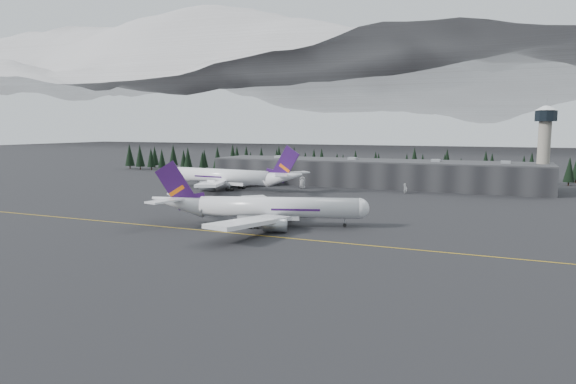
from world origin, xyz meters
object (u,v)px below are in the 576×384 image
at_px(control_tower, 544,139).
at_px(jet_parked, 233,177).
at_px(jet_main, 260,208).
at_px(terminal, 372,173).
at_px(gse_vehicle_a, 303,187).
at_px(gse_vehicle_b, 405,192).

relative_size(control_tower, jet_parked, 0.53).
xyz_separation_m(jet_main, jet_parked, (-49.82, 73.13, 0.56)).
xyz_separation_m(control_tower, jet_main, (-79.84, -117.48, -18.09)).
height_order(terminal, control_tower, control_tower).
distance_m(control_tower, gse_vehicle_a, 108.07).
bearing_deg(control_tower, jet_parked, -161.11).
bearing_deg(terminal, jet_main, -92.42).
bearing_deg(control_tower, terminal, -177.71).
distance_m(terminal, gse_vehicle_b, 31.93).
relative_size(jet_main, jet_parked, 0.88).
xyz_separation_m(jet_main, gse_vehicle_a, (-22.32, 90.44, -4.56)).
distance_m(control_tower, jet_main, 143.19).
bearing_deg(control_tower, gse_vehicle_a, -165.18).
bearing_deg(gse_vehicle_b, terminal, -148.35).
bearing_deg(jet_parked, control_tower, -155.76).
bearing_deg(jet_main, gse_vehicle_a, 86.11).
bearing_deg(jet_main, jet_parked, 106.52).
xyz_separation_m(terminal, jet_main, (-4.84, -114.48, -0.98)).
xyz_separation_m(terminal, control_tower, (75.00, 3.00, 17.11)).
xyz_separation_m(gse_vehicle_a, gse_vehicle_b, (47.78, 0.31, 0.01)).
relative_size(jet_parked, gse_vehicle_b, 15.80).
xyz_separation_m(terminal, gse_vehicle_b, (20.63, -23.73, -5.54)).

